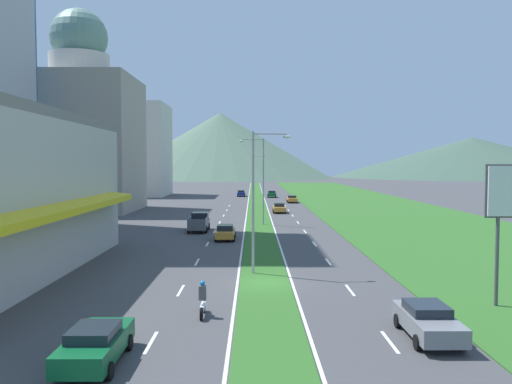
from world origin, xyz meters
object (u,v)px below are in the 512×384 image
Objects in this scene: car_3 at (292,199)px; car_5 at (272,194)px; street_lamp_mid at (261,176)px; motorcycle_rider at (203,301)px; street_lamp_near at (257,193)px; car_2 at (225,232)px; car_0 at (241,193)px; street_lamp_far at (255,177)px; car_4 at (428,320)px; pickup_truck_0 at (199,222)px; car_1 at (95,344)px; car_6 at (279,208)px.

car_3 is 1.09× the size of car_5.
street_lamp_mid is 5.40× the size of motorcycle_rider.
street_lamp_near is 0.91× the size of street_lamp_mid.
car_5 is at bearing -6.03° from car_2.
motorcycle_rider is (0.30, -96.66, -0.01)m from car_0.
street_lamp_far is 2.01× the size of car_2.
car_5 is at bearing -178.01° from car_4.
street_lamp_mid is at bearing -51.27° from pickup_truck_0.
car_0 is at bearing -3.01° from pickup_truck_0.
street_lamp_mid is at bearing -88.83° from street_lamp_far.
car_0 is at bearing -152.21° from car_3.
car_5 is (-3.40, 16.50, 0.04)m from car_3.
car_4 reaches higher than car_0.
street_lamp_near reaches higher than car_5.
car_1 is (-6.96, -45.23, -5.35)m from street_lamp_mid.
pickup_truck_0 reaches higher than car_1.
car_3 is 16.84m from car_5.
car_6 is (3.09, 16.25, -5.37)m from street_lamp_mid.
car_3 is at bearing -17.65° from pickup_truck_0.
street_lamp_near is at bearing -6.34° from car_3.
car_3 is at bearing 170.46° from car_6.
street_lamp_mid reaches higher than street_lamp_near.
street_lamp_far is 25.88m from car_5.
motorcycle_rider reaches higher than car_0.
car_3 is at bearing -152.21° from car_0.
car_4 reaches higher than car_3.
street_lamp_far reaches higher than motorcycle_rider.
motorcycle_rider reaches higher than car_3.
street_lamp_mid reaches higher than car_0.
car_3 is at bearing -7.57° from motorcycle_rider.
street_lamp_far is at bearing -4.90° from car_1.
car_0 is 1.10× the size of car_6.
car_6 is at bearing -9.54° from car_3.
car_2 reaches higher than car_0.
street_lamp_mid is 2.50× the size of car_6.
car_5 is at bearing -115.74° from car_0.
car_5 is 0.77× the size of pickup_truck_0.
car_6 is at bearing -0.31° from car_5.
car_2 is (-3.76, -12.65, -5.36)m from street_lamp_mid.
street_lamp_far is (-0.59, 29.04, -0.89)m from street_lamp_mid.
pickup_truck_0 is (-13.78, 36.60, 0.21)m from car_4.
car_4 is (10.42, -29.67, 0.00)m from car_2.
car_4 is 39.11m from pickup_truck_0.
street_lamp_near is 2.28× the size of car_6.
car_0 is 1.13× the size of car_5.
street_lamp_far is 1.92× the size of car_1.
street_lamp_near is 45.66m from car_6.
street_lamp_mid is 58.02m from car_0.
street_lamp_mid is at bearing -3.48° from car_5.
pickup_truck_0 is 2.70× the size of motorcycle_rider.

